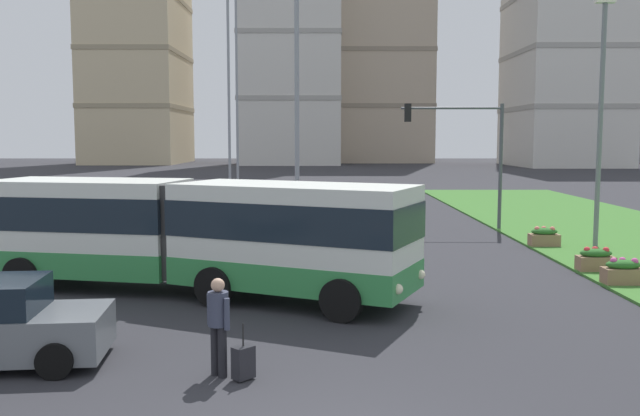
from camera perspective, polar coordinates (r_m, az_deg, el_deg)
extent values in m
cube|color=silver|center=(17.25, -1.97, -2.25)|extent=(6.50, 4.76, 2.55)
cube|color=#338C47|center=(17.41, -1.96, -5.26)|extent=(6.52, 4.78, 0.70)
cube|color=#19232D|center=(17.20, -1.98, -0.85)|extent=(6.55, 4.81, 0.90)
cube|color=silver|center=(20.11, -18.44, -1.39)|extent=(5.59, 3.46, 2.55)
cube|color=#338C47|center=(20.25, -18.36, -3.99)|extent=(5.61, 3.48, 0.70)
cube|color=#19232D|center=(20.07, -18.48, -0.18)|extent=(5.63, 3.51, 0.90)
cylinder|color=#383838|center=(18.77, -10.20, -1.68)|extent=(2.40, 2.40, 2.45)
cylinder|color=black|center=(17.90, 5.04, -5.95)|extent=(1.03, 0.67, 1.00)
cylinder|color=black|center=(15.63, 1.94, -7.68)|extent=(1.03, 0.67, 1.00)
cylinder|color=black|center=(19.28, -4.57, -5.09)|extent=(1.03, 0.67, 1.00)
cylinder|color=black|center=(17.19, -8.65, -6.49)|extent=(1.03, 0.67, 1.00)
cylinder|color=black|center=(22.01, -19.67, -4.05)|extent=(1.04, 0.47, 1.00)
cylinder|color=black|center=(19.95, -23.38, -5.19)|extent=(1.04, 0.47, 1.00)
sphere|color=#F9EFC6|center=(17.15, 8.51, -5.49)|extent=(0.24, 0.24, 0.24)
sphere|color=#F9EFC6|center=(15.47, 6.65, -6.71)|extent=(0.24, 0.24, 0.24)
cylinder|color=black|center=(14.63, -19.11, -9.67)|extent=(0.66, 0.28, 0.64)
cylinder|color=black|center=(12.96, -21.00, -11.76)|extent=(0.66, 0.28, 0.64)
cube|color=#19234C|center=(33.15, -9.67, -0.42)|extent=(4.50, 2.05, 0.80)
cube|color=black|center=(33.10, -9.95, 0.78)|extent=(2.47, 1.82, 0.60)
cylinder|color=black|center=(33.93, -6.98, -0.68)|extent=(0.65, 0.26, 0.64)
cylinder|color=black|center=(32.15, -7.19, -1.04)|extent=(0.65, 0.26, 0.64)
cylinder|color=black|center=(34.27, -11.99, -0.70)|extent=(0.65, 0.26, 0.64)
cylinder|color=black|center=(32.50, -12.47, -1.06)|extent=(0.65, 0.26, 0.64)
cylinder|color=black|center=(12.43, -8.53, -11.55)|extent=(0.16, 0.16, 0.90)
cylinder|color=black|center=(12.28, -7.95, -11.76)|extent=(0.16, 0.16, 0.90)
cylinder|color=#383D51|center=(12.16, -8.29, -8.28)|extent=(0.36, 0.36, 0.60)
sphere|color=tan|center=(12.06, -8.32, -6.35)|extent=(0.24, 0.24, 0.24)
cylinder|color=#383D51|center=(12.35, -8.98, -8.30)|extent=(0.10, 0.10, 0.55)
cylinder|color=#383D51|center=(11.98, -7.58, -8.72)|extent=(0.10, 0.10, 0.55)
cube|color=#232328|center=(12.16, -6.22, -12.62)|extent=(0.42, 0.43, 0.56)
cylinder|color=black|center=(12.01, -6.25, -10.40)|extent=(0.03, 0.03, 0.40)
cube|color=#937051|center=(21.10, 24.03, -5.18)|extent=(1.10, 0.56, 0.44)
ellipsoid|color=#2D6B28|center=(21.05, 24.07, -4.33)|extent=(0.99, 0.50, 0.28)
sphere|color=#D14C99|center=(20.92, 23.38, -4.08)|extent=(0.20, 0.20, 0.20)
sphere|color=#D14C99|center=(21.10, 23.99, -4.02)|extent=(0.20, 0.20, 0.20)
sphere|color=#D14C99|center=(21.09, 24.84, -4.07)|extent=(0.20, 0.20, 0.20)
cube|color=#937051|center=(22.85, 22.08, -4.29)|extent=(1.10, 0.56, 0.44)
ellipsoid|color=#2D6B28|center=(22.80, 22.11, -3.50)|extent=(0.99, 0.50, 0.28)
sphere|color=red|center=(22.68, 21.46, -3.27)|extent=(0.20, 0.20, 0.20)
sphere|color=red|center=(22.85, 22.05, -3.22)|extent=(0.20, 0.20, 0.20)
sphere|color=red|center=(22.83, 22.83, -3.26)|extent=(0.20, 0.20, 0.20)
cube|color=#937051|center=(27.38, 18.28, -2.54)|extent=(1.10, 0.56, 0.44)
ellipsoid|color=#2D6B28|center=(27.33, 18.30, -1.87)|extent=(0.99, 0.50, 0.28)
sphere|color=#EF7566|center=(27.23, 17.75, -1.67)|extent=(0.20, 0.20, 0.20)
sphere|color=#EF7566|center=(27.39, 18.26, -1.64)|extent=(0.20, 0.20, 0.20)
sphere|color=#EF7566|center=(27.35, 18.91, -1.68)|extent=(0.20, 0.20, 0.20)
cylinder|color=#474C51|center=(31.84, 14.94, 3.28)|extent=(0.16, 0.16, 5.67)
cylinder|color=#474C51|center=(31.34, 11.05, 8.14)|extent=(4.50, 0.10, 0.10)
cube|color=black|center=(31.03, 7.47, 7.86)|extent=(0.28, 0.28, 0.80)
sphere|color=red|center=(31.04, 7.48, 8.32)|extent=(0.16, 0.16, 0.16)
sphere|color=yellow|center=(31.03, 7.47, 7.84)|extent=(0.16, 0.16, 0.16)
sphere|color=green|center=(31.02, 7.47, 7.36)|extent=(0.16, 0.16, 0.16)
cylinder|color=slate|center=(27.65, 22.41, 6.18)|extent=(0.18, 0.18, 9.05)
cube|color=white|center=(28.09, 22.79, 15.65)|extent=(0.70, 0.28, 0.20)
cube|color=beige|center=(119.15, -14.85, 16.15)|extent=(14.32, 19.89, 51.68)
cube|color=#9C8D6E|center=(117.26, -14.63, 8.02)|extent=(14.52, 20.09, 0.70)
cube|color=#9C8D6E|center=(117.93, -14.74, 12.20)|extent=(14.52, 20.09, 0.70)
cube|color=#9C8D6E|center=(119.22, -14.85, 16.32)|extent=(14.52, 20.09, 0.70)
cube|color=silver|center=(110.77, -2.33, 16.25)|extent=(15.43, 14.46, 48.30)
cube|color=#A4A099|center=(109.11, -2.30, 8.93)|extent=(15.63, 14.66, 0.70)
cube|color=#A4A099|center=(110.05, -2.32, 13.96)|extent=(15.63, 14.66, 0.70)
cube|color=#C6B299|center=(123.61, 4.08, 16.48)|extent=(21.19, 19.94, 53.92)
cube|color=gray|center=(121.60, 4.02, 8.29)|extent=(21.39, 20.14, 0.70)
cube|color=gray|center=(122.32, 4.05, 12.50)|extent=(21.39, 20.14, 0.70)
cube|color=gray|center=(123.68, 4.08, 16.63)|extent=(21.39, 20.14, 0.70)
cube|color=silver|center=(109.33, 19.92, 13.89)|extent=(14.28, 19.07, 40.16)
cube|color=#A4A099|center=(108.24, 19.70, 7.76)|extent=(14.48, 19.27, 0.70)
cube|color=#A4A099|center=(108.85, 19.85, 11.98)|extent=(14.48, 19.27, 0.70)
cylinder|color=gray|center=(68.93, -1.69, 15.11)|extent=(0.24, 0.24, 30.49)
cylinder|color=gray|center=(69.37, -6.82, 15.01)|extent=(0.24, 0.24, 30.49)
cylinder|color=gray|center=(63.01, -1.87, 15.99)|extent=(0.24, 0.24, 30.49)
cylinder|color=gray|center=(63.50, -7.50, 15.86)|extent=(0.24, 0.24, 30.49)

